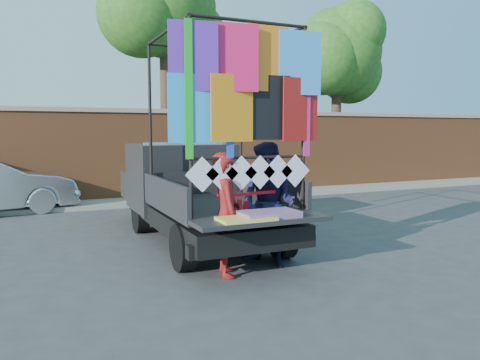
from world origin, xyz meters
name	(u,v)px	position (x,y,z in m)	size (l,w,h in m)	color
ground	(248,260)	(0.00, 0.00, 0.00)	(90.00, 90.00, 0.00)	#38383A
brick_wall	(144,154)	(0.00, 7.00, 1.33)	(30.00, 0.45, 2.61)	#9B532D
curb	(151,201)	(0.00, 6.30, 0.06)	(30.00, 1.20, 0.12)	gray
tree_mid	(166,10)	(1.02, 8.12, 5.70)	(4.20, 3.30, 7.73)	#38281C
tree_right	(339,55)	(7.52, 8.12, 4.75)	(4.20, 3.30, 6.62)	#38281C
pickup_truck	(189,190)	(-0.28, 2.03, 0.87)	(2.18, 5.47, 3.44)	black
woman	(226,214)	(-0.60, -0.56, 0.85)	(0.62, 0.41, 1.70)	maroon
man	(269,204)	(0.15, -0.38, 0.91)	(0.89, 0.69, 1.82)	#161637
streamer_bundle	(241,208)	(-0.33, -0.48, 0.90)	(0.98, 0.18, 0.68)	#FF0D13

